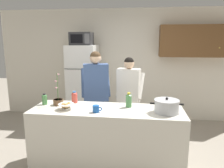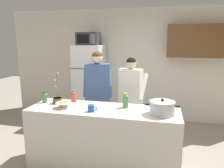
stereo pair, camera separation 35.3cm
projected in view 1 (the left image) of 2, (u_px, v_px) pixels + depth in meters
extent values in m
plane|color=#9E9384|center=(107.00, 167.00, 3.23)|extent=(14.00, 14.00, 0.00)
cube|color=silver|center=(121.00, 65.00, 5.21)|extent=(6.00, 0.12, 2.60)
cube|color=brown|center=(194.00, 41.00, 4.67)|extent=(1.47, 0.34, 0.69)
sphere|color=gold|center=(220.00, 48.00, 4.47)|extent=(0.03, 0.03, 0.03)
cube|color=silver|center=(107.00, 139.00, 3.14)|extent=(2.15, 0.68, 0.92)
cube|color=white|center=(83.00, 84.00, 4.96)|extent=(0.64, 0.64, 1.77)
cube|color=#333333|center=(79.00, 69.00, 4.57)|extent=(0.63, 0.01, 0.01)
cylinder|color=#B2B2B7|center=(87.00, 92.00, 4.62)|extent=(0.02, 0.02, 0.80)
cube|color=#2D2D30|center=(82.00, 39.00, 4.74)|extent=(0.48, 0.36, 0.28)
cube|color=black|center=(77.00, 39.00, 4.57)|extent=(0.26, 0.01, 0.18)
cube|color=#59595B|center=(87.00, 39.00, 4.54)|extent=(0.11, 0.01, 0.21)
cylinder|color=#726656|center=(101.00, 122.00, 3.92)|extent=(0.11, 0.11, 0.82)
cylinder|color=#726656|center=(92.00, 122.00, 3.90)|extent=(0.11, 0.11, 0.82)
cube|color=#3F598C|center=(96.00, 83.00, 3.76)|extent=(0.47, 0.31, 0.65)
sphere|color=beige|center=(96.00, 58.00, 3.68)|extent=(0.20, 0.20, 0.20)
sphere|color=#4C3823|center=(95.00, 57.00, 3.67)|extent=(0.19, 0.19, 0.19)
cylinder|color=#3F598C|center=(107.00, 82.00, 3.91)|extent=(0.18, 0.39, 0.50)
cylinder|color=#3F598C|center=(84.00, 83.00, 3.86)|extent=(0.18, 0.39, 0.50)
cylinder|color=#33384C|center=(132.00, 122.00, 4.00)|extent=(0.11, 0.11, 0.77)
cylinder|color=#33384C|center=(124.00, 121.00, 4.04)|extent=(0.11, 0.11, 0.77)
cube|color=white|center=(129.00, 85.00, 3.88)|extent=(0.43, 0.28, 0.61)
sphere|color=beige|center=(129.00, 64.00, 3.80)|extent=(0.19, 0.19, 0.19)
sphere|color=black|center=(129.00, 62.00, 3.80)|extent=(0.18, 0.18, 0.18)
cylinder|color=white|center=(141.00, 86.00, 3.93)|extent=(0.15, 0.37, 0.47)
cylinder|color=white|center=(120.00, 85.00, 4.06)|extent=(0.15, 0.37, 0.47)
cylinder|color=silver|center=(166.00, 107.00, 2.88)|extent=(0.32, 0.32, 0.16)
cylinder|color=silver|center=(167.00, 100.00, 2.86)|extent=(0.33, 0.33, 0.02)
sphere|color=black|center=(167.00, 99.00, 2.85)|extent=(0.04, 0.04, 0.04)
cube|color=black|center=(152.00, 103.00, 2.89)|extent=(0.06, 0.02, 0.02)
cube|color=black|center=(181.00, 104.00, 2.84)|extent=(0.06, 0.02, 0.02)
cylinder|color=#1E59B2|center=(96.00, 109.00, 2.90)|extent=(0.09, 0.09, 0.10)
torus|color=#1E59B2|center=(100.00, 109.00, 2.89)|extent=(0.06, 0.01, 0.06)
cylinder|color=white|center=(66.00, 109.00, 3.03)|extent=(0.12, 0.12, 0.02)
cone|color=white|center=(66.00, 106.00, 3.02)|extent=(0.23, 0.23, 0.06)
sphere|color=tan|center=(63.00, 105.00, 3.00)|extent=(0.07, 0.07, 0.07)
sphere|color=tan|center=(69.00, 104.00, 3.04)|extent=(0.07, 0.07, 0.07)
sphere|color=tan|center=(66.00, 106.00, 2.97)|extent=(0.07, 0.07, 0.07)
cylinder|color=#D84C3F|center=(75.00, 98.00, 3.34)|extent=(0.09, 0.09, 0.15)
cone|color=#D84C3F|center=(74.00, 93.00, 3.32)|extent=(0.09, 0.09, 0.02)
cylinder|color=#3372BF|center=(74.00, 92.00, 3.32)|extent=(0.05, 0.05, 0.02)
cylinder|color=#4C8C4C|center=(45.00, 100.00, 3.25)|extent=(0.08, 0.08, 0.14)
cone|color=#4C8C4C|center=(44.00, 95.00, 3.23)|extent=(0.08, 0.08, 0.02)
cylinder|color=#262626|center=(44.00, 94.00, 3.23)|extent=(0.04, 0.04, 0.02)
cylinder|color=#4C8C4C|center=(129.00, 101.00, 3.12)|extent=(0.09, 0.09, 0.18)
cone|color=#4C8C4C|center=(129.00, 94.00, 3.10)|extent=(0.09, 0.09, 0.03)
cylinder|color=gold|center=(129.00, 93.00, 3.09)|extent=(0.05, 0.05, 0.02)
cylinder|color=brown|center=(58.00, 102.00, 3.24)|extent=(0.15, 0.15, 0.09)
cylinder|color=#38281E|center=(58.00, 100.00, 3.23)|extent=(0.14, 0.14, 0.01)
cylinder|color=#4C7238|center=(58.00, 86.00, 3.19)|extent=(0.01, 0.02, 0.40)
ellipsoid|color=pink|center=(56.00, 88.00, 3.18)|extent=(0.04, 0.03, 0.02)
ellipsoid|color=pink|center=(56.00, 81.00, 3.16)|extent=(0.04, 0.03, 0.02)
ellipsoid|color=pink|center=(58.00, 74.00, 3.16)|extent=(0.04, 0.03, 0.02)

